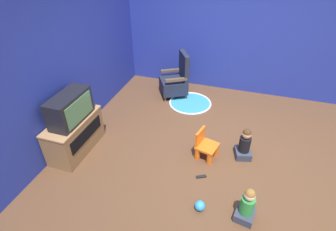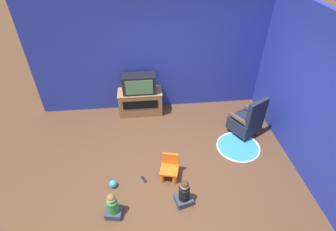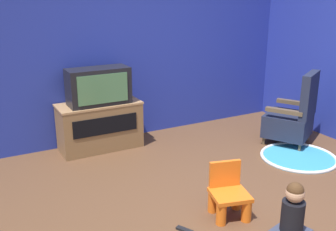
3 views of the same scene
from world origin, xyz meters
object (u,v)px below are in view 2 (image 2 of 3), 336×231
tv_cabinet (140,101)px  child_watching_left (113,207)px  remote_control (144,179)px  television (139,84)px  child_watching_center (184,194)px  yellow_kid_chair (170,169)px  toy_ball (113,184)px  black_armchair (247,121)px

tv_cabinet → child_watching_left: bearing=-100.1°
remote_control → child_watching_left: bearing=115.1°
television → remote_control: 2.18m
child_watching_center → child_watching_left: bearing=171.4°
child_watching_left → child_watching_center: child_watching_center is taller
yellow_kid_chair → child_watching_left: (-0.96, -0.69, 0.04)m
child_watching_left → child_watching_center: bearing=15.8°
tv_cabinet → child_watching_left: size_ratio=2.01×
child_watching_left → television: bearing=90.0°
tv_cabinet → toy_ball: tv_cabinet is taller
tv_cabinet → yellow_kid_chair: bearing=-76.8°
tv_cabinet → yellow_kid_chair: 2.09m
television → remote_control: (0.01, -2.03, -0.80)m
toy_ball → child_watching_center: bearing=-20.4°
child_watching_center → television: bearing=90.0°
tv_cabinet → remote_control: size_ratio=6.63×
tv_cabinet → toy_ball: (-0.53, -2.16, -0.24)m
child_watching_left → child_watching_center: 1.14m
television → child_watching_left: television is taller
child_watching_center → remote_control: bearing=126.1°
television → yellow_kid_chair: bearing=-76.6°
television → child_watching_left: 2.79m
tv_cabinet → yellow_kid_chair: (0.48, -2.03, -0.12)m
black_armchair → toy_ball: 3.00m
yellow_kid_chair → child_watching_center: size_ratio=0.88×
toy_ball → child_watching_left: bearing=-84.6°
television → toy_ball: bearing=-104.1°
tv_cabinet → child_watching_left: (-0.48, -2.71, -0.09)m
tv_cabinet → child_watching_center: bearing=-75.9°
black_armchair → child_watching_center: (-1.58, -1.58, -0.13)m
child_watching_center → black_armchair: bearing=30.7°
tv_cabinet → television: television is taller
yellow_kid_chair → remote_control: 0.50m
toy_ball → television: bearing=75.9°
child_watching_left → toy_ball: child_watching_left is taller
television → black_armchair: (2.23, -0.99, -0.45)m
yellow_kid_chair → tv_cabinet: bearing=117.9°
tv_cabinet → child_watching_center: tv_cabinet is taller
television → child_watching_center: television is taller
yellow_kid_chair → black_armchair: bearing=44.3°
child_watching_left → remote_control: (0.49, 0.65, -0.21)m
child_watching_left → yellow_kid_chair: bearing=45.7°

